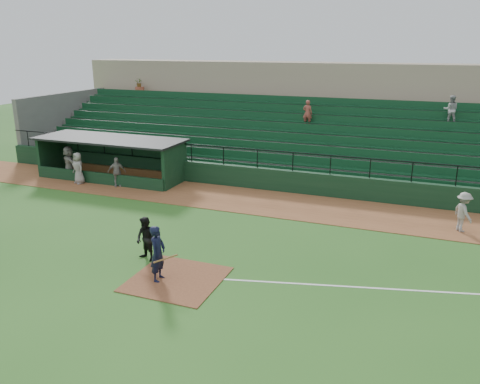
% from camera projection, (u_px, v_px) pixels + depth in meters
% --- Properties ---
extents(ground, '(90.00, 90.00, 0.00)m').
position_uv_depth(ground, '(190.00, 267.00, 17.36)').
color(ground, '#2A5C1E').
rests_on(ground, ground).
extents(warning_track, '(40.00, 4.00, 0.03)m').
position_uv_depth(warning_track, '(261.00, 202.00, 24.48)').
color(warning_track, brown).
rests_on(warning_track, ground).
extents(home_plate_dirt, '(3.00, 3.00, 0.03)m').
position_uv_depth(home_plate_dirt, '(177.00, 279.00, 16.46)').
color(home_plate_dirt, brown).
rests_on(home_plate_dirt, ground).
extents(foul_line, '(17.49, 4.44, 0.01)m').
position_uv_depth(foul_line, '(428.00, 291.00, 15.67)').
color(foul_line, white).
rests_on(foul_line, ground).
extents(stadium_structure, '(38.00, 13.08, 6.40)m').
position_uv_depth(stadium_structure, '(303.00, 130.00, 31.35)').
color(stadium_structure, black).
rests_on(stadium_structure, ground).
extents(dugout, '(8.90, 3.20, 2.42)m').
position_uv_depth(dugout, '(115.00, 155.00, 28.84)').
color(dugout, black).
rests_on(dugout, ground).
extents(batter_at_plate, '(1.06, 0.75, 1.96)m').
position_uv_depth(batter_at_plate, '(158.00, 254.00, 16.13)').
color(batter_at_plate, black).
rests_on(batter_at_plate, ground).
extents(umpire, '(0.97, 0.86, 1.67)m').
position_uv_depth(umpire, '(146.00, 239.00, 17.72)').
color(umpire, black).
rests_on(umpire, ground).
extents(runner, '(1.10, 1.28, 1.72)m').
position_uv_depth(runner, '(463.00, 212.00, 20.40)').
color(runner, gray).
rests_on(runner, warning_track).
extents(dugout_player_a, '(1.03, 0.89, 1.66)m').
position_uv_depth(dugout_player_a, '(117.00, 172.00, 26.88)').
color(dugout_player_a, gray).
rests_on(dugout_player_a, warning_track).
extents(dugout_player_b, '(1.04, 0.88, 1.80)m').
position_uv_depth(dugout_player_b, '(78.00, 168.00, 27.43)').
color(dugout_player_b, gray).
rests_on(dugout_player_b, warning_track).
extents(dugout_player_c, '(1.89, 1.37, 1.97)m').
position_uv_depth(dugout_player_c, '(69.00, 163.00, 28.27)').
color(dugout_player_c, gray).
rests_on(dugout_player_c, warning_track).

